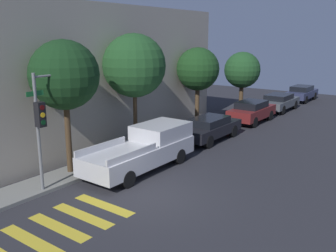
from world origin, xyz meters
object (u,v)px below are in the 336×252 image
traffic_light_pole (48,109)px  tree_behind_truck (242,70)px  sedan_tail_of_row (302,93)px  tree_midblock (134,66)px  sedan_far_end (279,102)px  pickup_truck (145,148)px  sedan_near_corner (210,128)px  sedan_middle (252,111)px  tree_far_end (198,69)px  tree_near_corner (64,75)px

traffic_light_pole → tree_behind_truck: size_ratio=0.97×
sedan_tail_of_row → tree_midblock: tree_midblock is taller
sedan_far_end → pickup_truck: bearing=180.0°
sedan_near_corner → tree_midblock: size_ratio=0.77×
sedan_tail_of_row → sedan_near_corner: bearing=180.0°
sedan_middle → tree_behind_truck: 4.11m
tree_far_end → tree_behind_truck: tree_far_end is taller
tree_far_end → sedan_middle: bearing=-28.7°
sedan_middle → sedan_far_end: bearing=-0.0°
tree_midblock → sedan_tail_of_row: bearing=-5.7°
sedan_far_end → tree_far_end: 9.62m
sedan_near_corner → sedan_middle: sedan_middle is taller
sedan_middle → tree_midblock: size_ratio=0.73×
sedan_middle → sedan_tail_of_row: (10.88, -0.00, -0.05)m
pickup_truck → tree_far_end: (7.59, 2.06, 2.85)m
tree_far_end → sedan_tail_of_row: bearing=-8.0°
pickup_truck → tree_behind_truck: tree_behind_truck is taller
traffic_light_pole → sedan_middle: 15.59m
sedan_tail_of_row → tree_far_end: tree_far_end is taller
pickup_truck → sedan_near_corner: pickup_truck is taller
sedan_tail_of_row → tree_near_corner: tree_near_corner is taller
sedan_middle → sedan_near_corner: bearing=180.0°
traffic_light_pole → tree_near_corner: 1.99m
traffic_light_pole → sedan_far_end: 20.68m
sedan_near_corner → tree_near_corner: tree_near_corner is taller
sedan_middle → tree_near_corner: tree_near_corner is taller
pickup_truck → tree_near_corner: tree_near_corner is taller
tree_midblock → tree_far_end: tree_midblock is taller
pickup_truck → sedan_tail_of_row: 22.22m
traffic_light_pole → tree_near_corner: tree_near_corner is taller
tree_near_corner → tree_midblock: (4.24, 0.00, 0.12)m
sedan_near_corner → tree_midblock: bearing=152.8°
tree_behind_truck → tree_far_end: bearing=180.0°
sedan_middle → tree_behind_truck: tree_behind_truck is taller
sedan_far_end → sedan_near_corner: bearing=180.0°
sedan_near_corner → tree_behind_truck: 8.83m
sedan_tail_of_row → tree_far_end: (-14.63, 2.06, 3.02)m
pickup_truck → sedan_far_end: bearing=-0.0°
tree_midblock → pickup_truck: bearing=-129.6°
pickup_truck → tree_far_end: size_ratio=1.11×
sedan_near_corner → tree_near_corner: bearing=166.0°
sedan_middle → sedan_tail_of_row: bearing=-0.0°
sedan_far_end → tree_far_end: (-8.89, 2.06, 3.04)m
sedan_far_end → tree_far_end: size_ratio=0.88×
sedan_middle → tree_midblock: (-9.64, 2.06, 3.56)m
sedan_tail_of_row → tree_behind_truck: 8.93m
tree_behind_truck → sedan_near_corner: bearing=-165.9°
traffic_light_pole → sedan_near_corner: traffic_light_pole is taller
sedan_near_corner → tree_midblock: tree_midblock is taller
sedan_near_corner → tree_midblock: (-3.99, 2.06, 3.62)m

